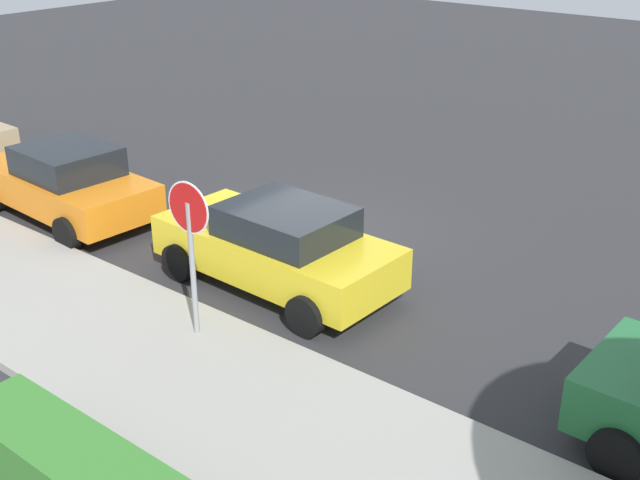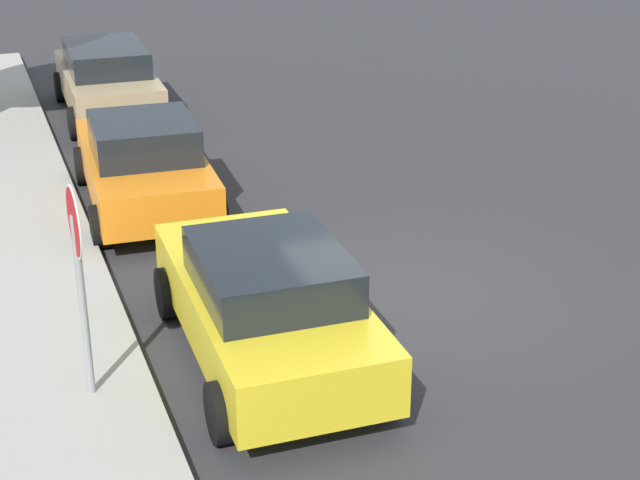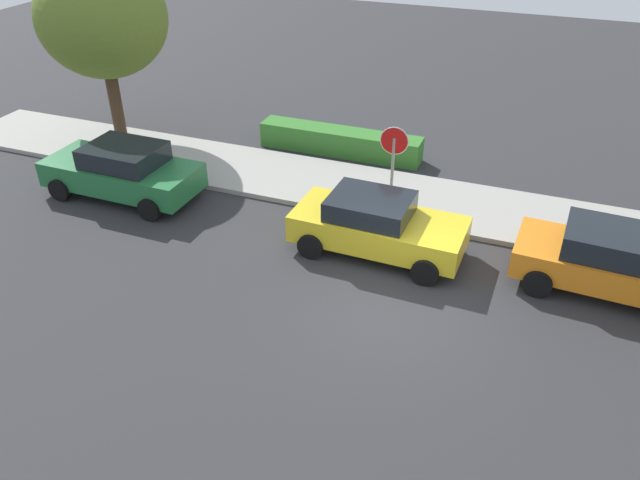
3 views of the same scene
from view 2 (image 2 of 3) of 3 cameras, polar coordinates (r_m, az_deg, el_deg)
name	(u,v)px [view 2 (image 2 of 3)]	position (r m, az deg, el deg)	size (l,w,h in m)	color
ground_plane	(400,298)	(12.70, 4.65, -3.41)	(60.00, 60.00, 0.00)	#2D2D30
sidewalk_curb	(7,361)	(11.67, -17.73, -6.71)	(32.00, 2.89, 0.14)	#9E9B93
stop_sign	(78,259)	(10.01, -13.90, -1.09)	(0.75, 0.08, 2.45)	gray
parked_car_yellow	(267,302)	(10.94, -3.12, -3.62)	(4.16, 2.05, 1.46)	yellow
parked_car_orange	(144,163)	(15.57, -10.20, 4.41)	(4.22, 2.14, 1.49)	orange
parked_car_tan	(107,79)	(20.85, -12.27, 9.14)	(4.35, 2.03, 1.48)	tan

